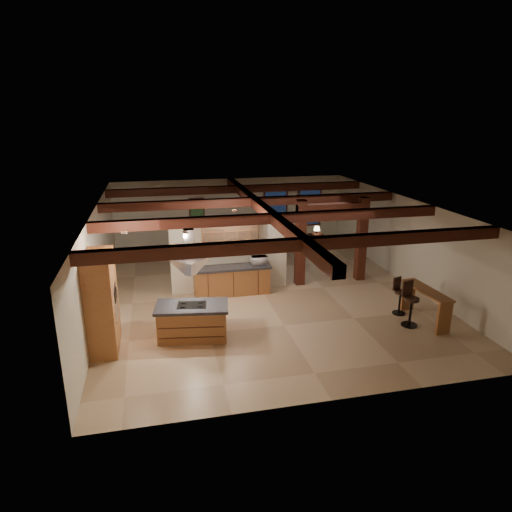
{
  "coord_description": "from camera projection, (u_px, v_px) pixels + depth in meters",
  "views": [
    {
      "loc": [
        -3.26,
        -13.43,
        5.59
      ],
      "look_at": [
        -0.12,
        0.5,
        1.1
      ],
      "focal_mm": 32.0,
      "sensor_mm": 36.0,
      "label": 1
    }
  ],
  "objects": [
    {
      "name": "bar_stool_b",
      "position": [
        399.0,
        296.0,
        13.16
      ],
      "size": [
        0.4,
        0.41,
        1.07
      ],
      "color": "black",
      "rests_on": "ground"
    },
    {
      "name": "framed_art",
      "position": [
        197.0,
        208.0,
        19.56
      ],
      "size": [
        0.65,
        0.05,
        0.85
      ],
      "color": "#37190D",
      "rests_on": "room_walls"
    },
    {
      "name": "dining_chairs",
      "position": [
        248.0,
        254.0,
        16.94
      ],
      "size": [
        2.2,
        2.2,
        1.15
      ],
      "color": "#37190D",
      "rests_on": "ground"
    },
    {
      "name": "table_lamp",
      "position": [
        317.0,
        229.0,
        19.98
      ],
      "size": [
        0.27,
        0.27,
        0.32
      ],
      "color": "black",
      "rests_on": "side_table"
    },
    {
      "name": "pantry_cabinet",
      "position": [
        102.0,
        302.0,
        11.1
      ],
      "size": [
        0.67,
        1.6,
        2.4
      ],
      "color": "olive",
      "rests_on": "ground"
    },
    {
      "name": "sofa",
      "position": [
        290.0,
        237.0,
        20.34
      ],
      "size": [
        2.21,
        1.53,
        0.6
      ],
      "primitive_type": "imported",
      "rotation": [
        0.0,
        0.0,
        2.75
      ],
      "color": "black",
      "rests_on": "ground"
    },
    {
      "name": "ceiling_beams",
      "position": [
        263.0,
        209.0,
        14.03
      ],
      "size": [
        10.0,
        12.0,
        0.28
      ],
      "color": "#37190D",
      "rests_on": "room_walls"
    },
    {
      "name": "back_counter",
      "position": [
        232.0,
        280.0,
        14.61
      ],
      "size": [
        2.5,
        0.66,
        0.94
      ],
      "color": "olive",
      "rests_on": "ground"
    },
    {
      "name": "upper_display_cabinet",
      "position": [
        230.0,
        237.0,
        14.38
      ],
      "size": [
        1.8,
        0.36,
        0.95
      ],
      "color": "olive",
      "rests_on": "partition_wall"
    },
    {
      "name": "partition_wall",
      "position": [
        230.0,
        258.0,
        14.79
      ],
      "size": [
        3.8,
        0.18,
        2.2
      ],
      "primitive_type": "cube",
      "color": "beige",
      "rests_on": "ground"
    },
    {
      "name": "kitchen_island",
      "position": [
        193.0,
        321.0,
        11.77
      ],
      "size": [
        1.98,
        1.25,
        0.92
      ],
      "color": "olive",
      "rests_on": "ground"
    },
    {
      "name": "timber_posts",
      "position": [
        332.0,
        232.0,
        15.32
      ],
      "size": [
        2.5,
        0.3,
        2.9
      ],
      "color": "#37190D",
      "rests_on": "ground"
    },
    {
      "name": "room_walls",
      "position": [
        263.0,
        240.0,
        14.33
      ],
      "size": [
        12.0,
        12.0,
        12.0
      ],
      "color": "beige",
      "rests_on": "ground"
    },
    {
      "name": "back_windows",
      "position": [
        293.0,
        208.0,
        20.52
      ],
      "size": [
        2.7,
        0.07,
        1.7
      ],
      "color": "#37190D",
      "rests_on": "room_walls"
    },
    {
      "name": "side_table",
      "position": [
        316.0,
        239.0,
        20.13
      ],
      "size": [
        0.53,
        0.53,
        0.52
      ],
      "primitive_type": "cube",
      "rotation": [
        0.0,
        0.0,
        0.31
      ],
      "color": "#37190D",
      "rests_on": "ground"
    },
    {
      "name": "range_hood",
      "position": [
        190.0,
        273.0,
        11.37
      ],
      "size": [
        1.1,
        1.1,
        1.4
      ],
      "color": "silver",
      "rests_on": "room_walls"
    },
    {
      "name": "dining_table",
      "position": [
        248.0,
        261.0,
        17.02
      ],
      "size": [
        1.89,
        1.24,
        0.62
      ],
      "primitive_type": "imported",
      "rotation": [
        0.0,
        0.0,
        -0.15
      ],
      "color": "#421910",
      "rests_on": "ground"
    },
    {
      "name": "bar_counter",
      "position": [
        426.0,
        300.0,
        12.63
      ],
      "size": [
        0.55,
        1.83,
        0.95
      ],
      "color": "olive",
      "rests_on": "ground"
    },
    {
      "name": "bar_stool_a",
      "position": [
        410.0,
        304.0,
        12.4
      ],
      "size": [
        0.45,
        0.47,
        1.25
      ],
      "color": "black",
      "rests_on": "ground"
    },
    {
      "name": "microwave",
      "position": [
        259.0,
        260.0,
        14.62
      ],
      "size": [
        0.51,
        0.36,
        0.27
      ],
      "primitive_type": "imported",
      "rotation": [
        0.0,
        0.0,
        3.21
      ],
      "color": "silver",
      "rests_on": "back_counter"
    },
    {
      "name": "recessed_cans",
      "position": [
        185.0,
        224.0,
        11.67
      ],
      "size": [
        3.16,
        2.46,
        0.03
      ],
      "color": "silver",
      "rests_on": "room_walls"
    },
    {
      "name": "ground",
      "position": [
        263.0,
        292.0,
        14.86
      ],
      "size": [
        12.0,
        12.0,
        0.0
      ],
      "primitive_type": "plane",
      "color": "tan",
      "rests_on": "ground"
    }
  ]
}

